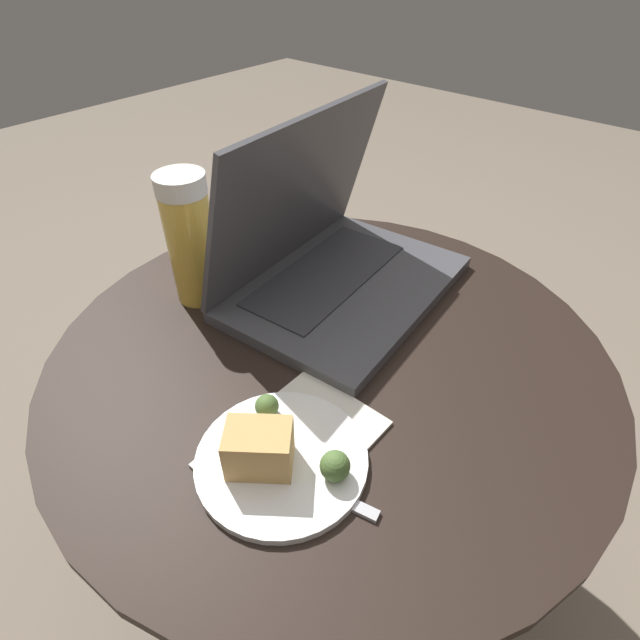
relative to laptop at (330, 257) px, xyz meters
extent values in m
plane|color=#726656|center=(-0.11, -0.09, -0.58)|extent=(6.00, 6.00, 0.00)
cylinder|color=#515156|center=(-0.11, -0.09, -0.57)|extent=(0.34, 0.34, 0.01)
cylinder|color=#515156|center=(-0.11, -0.09, -0.32)|extent=(0.07, 0.07, 0.49)
cylinder|color=black|center=(-0.11, -0.09, -0.06)|extent=(0.74, 0.74, 0.02)
cube|color=silver|center=(-0.25, -0.16, -0.05)|extent=(0.19, 0.13, 0.00)
cube|color=#47474C|center=(0.00, -0.03, -0.04)|extent=(0.38, 0.28, 0.02)
cube|color=#333338|center=(0.00, 0.01, -0.03)|extent=(0.29, 0.15, 0.00)
cube|color=#47474C|center=(-0.01, 0.06, 0.09)|extent=(0.36, 0.11, 0.24)
cube|color=black|center=(-0.01, 0.06, 0.08)|extent=(0.33, 0.10, 0.22)
cylinder|color=gold|center=(-0.15, 0.13, 0.03)|extent=(0.07, 0.07, 0.16)
cylinder|color=white|center=(-0.15, 0.13, 0.13)|extent=(0.07, 0.07, 0.03)
cylinder|color=white|center=(-0.28, -0.17, -0.05)|extent=(0.18, 0.18, 0.01)
cube|color=tan|center=(-0.30, -0.16, -0.02)|extent=(0.08, 0.08, 0.05)
sphere|color=#4C6B33|center=(-0.26, -0.22, -0.03)|extent=(0.03, 0.03, 0.03)
sphere|color=#4C6B33|center=(-0.25, -0.12, -0.03)|extent=(0.03, 0.03, 0.03)
cube|color=#B2B2B7|center=(-0.28, -0.22, -0.05)|extent=(0.04, 0.12, 0.00)
cube|color=#B2B2B7|center=(-0.30, -0.14, -0.05)|extent=(0.03, 0.06, 0.00)
camera|label=1|loc=(-0.49, -0.40, 0.40)|focal=28.00mm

